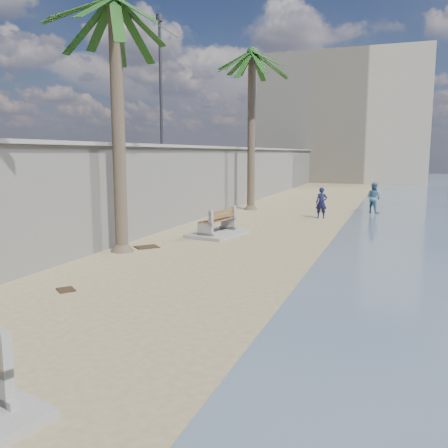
# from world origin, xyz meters

# --- Properties ---
(ground_plane) EXTENTS (140.00, 140.00, 0.00)m
(ground_plane) POSITION_xyz_m (0.00, 0.00, 0.00)
(ground_plane) COLOR #99865D
(seawall) EXTENTS (0.45, 70.00, 3.50)m
(seawall) POSITION_xyz_m (-5.20, 20.00, 1.75)
(seawall) COLOR gray
(seawall) RESTS_ON ground_plane
(wall_cap) EXTENTS (0.80, 70.00, 0.12)m
(wall_cap) POSITION_xyz_m (-5.20, 20.00, 3.55)
(wall_cap) COLOR gray
(wall_cap) RESTS_ON seawall
(end_building) EXTENTS (18.00, 12.00, 14.00)m
(end_building) POSITION_xyz_m (-2.00, 52.00, 7.00)
(end_building) COLOR #B7AA93
(end_building) RESTS_ON ground_plane
(bench_far) EXTENTS (2.06, 2.69, 1.02)m
(bench_far) POSITION_xyz_m (-2.44, 11.49, 0.45)
(bench_far) COLOR gray
(bench_far) RESTS_ON ground_plane
(palm_mid) EXTENTS (5.00, 5.00, 8.86)m
(palm_mid) POSITION_xyz_m (-4.34, 7.55, 7.84)
(palm_mid) COLOR brown
(palm_mid) RESTS_ON ground_plane
(palm_back) EXTENTS (5.00, 5.00, 9.66)m
(palm_back) POSITION_xyz_m (-3.77, 20.38, 8.60)
(palm_back) COLOR brown
(palm_back) RESTS_ON ground_plane
(streetlight) EXTENTS (0.28, 0.28, 5.12)m
(streetlight) POSITION_xyz_m (-5.10, 12.00, 6.64)
(streetlight) COLOR #2D2D33
(streetlight) RESTS_ON wall_cap
(person_a) EXTENTS (0.66, 0.45, 1.79)m
(person_a) POSITION_xyz_m (0.66, 17.99, 0.89)
(person_a) COLOR #15163B
(person_a) RESTS_ON ground_plane
(person_b) EXTENTS (1.13, 1.07, 1.86)m
(person_b) POSITION_xyz_m (3.00, 21.11, 0.93)
(person_b) COLOR teal
(person_b) RESTS_ON ground_plane
(debris_c) EXTENTS (0.97, 0.99, 0.03)m
(debris_c) POSITION_xyz_m (-3.89, 8.41, 0.01)
(debris_c) COLOR #382616
(debris_c) RESTS_ON ground_plane
(debris_d) EXTENTS (0.60, 0.58, 0.03)m
(debris_d) POSITION_xyz_m (-3.12, 3.14, 0.01)
(debris_d) COLOR #382616
(debris_d) RESTS_ON ground_plane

